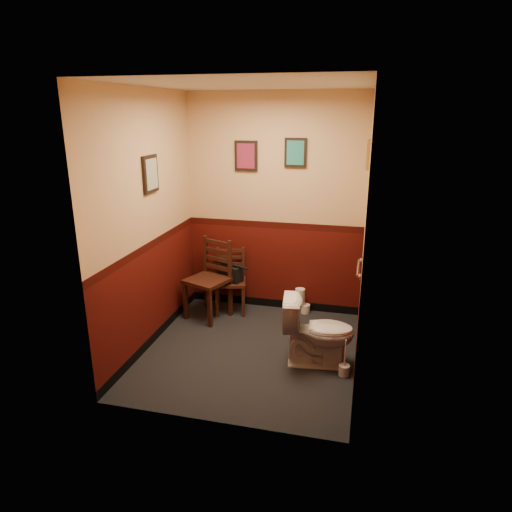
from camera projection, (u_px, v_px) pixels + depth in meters
The scene contains 17 objects.
floor at pixel (251, 351), 4.91m from camera, with size 2.20×2.40×0.00m, color black.
ceiling at pixel (249, 84), 4.08m from camera, with size 2.20×2.40×0.00m, color silver.
wall_back at pixel (274, 206), 5.61m from camera, with size 2.20×2.70×0.00m, color #450D09.
wall_front at pixel (210, 269), 3.39m from camera, with size 2.20×2.70×0.00m, color #450D09.
wall_left at pixel (148, 224), 4.74m from camera, with size 2.40×2.70×0.00m, color #450D09.
wall_right at pixel (364, 237), 4.25m from camera, with size 2.40×2.70×0.00m, color #450D09.
grab_bar at pixel (359, 268), 4.61m from camera, with size 0.05×0.56×0.06m.
framed_print_back_a at pixel (246, 156), 5.48m from camera, with size 0.28×0.04×0.36m.
framed_print_back_b at pixel (296, 153), 5.33m from camera, with size 0.26×0.04×0.34m.
framed_print_left at pixel (151, 174), 4.68m from camera, with size 0.04×0.30×0.38m.
framed_print_right at pixel (368, 154), 4.59m from camera, with size 0.04×0.34×0.28m.
toilet at pixel (318, 332), 4.57m from camera, with size 0.40×0.72×0.71m, color white.
toilet_brush at pixel (344, 369), 4.45m from camera, with size 0.11×0.11×0.39m.
chair_left at pixel (210, 279), 5.61m from camera, with size 0.59×0.59×0.98m.
chair_right at pixel (231, 281), 5.80m from camera, with size 0.46×0.46×0.81m.
handbag at pixel (230, 273), 5.73m from camera, with size 0.35×0.26×0.23m.
tp_stack at pixel (300, 302), 5.81m from camera, with size 0.25×0.16×0.33m.
Camera 1 is at (1.09, -4.22, 2.48)m, focal length 32.00 mm.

